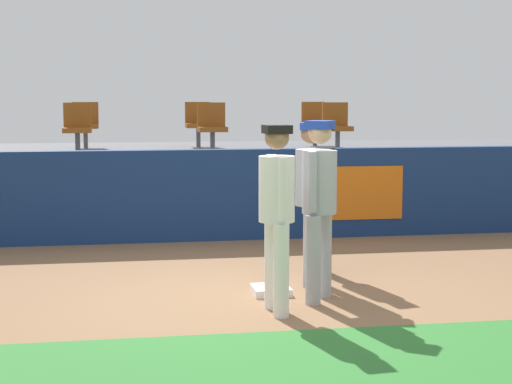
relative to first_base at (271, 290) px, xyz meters
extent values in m
plane|color=#846042|center=(-0.11, -0.18, -0.04)|extent=(60.00, 60.00, 0.00)
cube|color=#2D722D|center=(-0.11, -2.81, -0.04)|extent=(18.00, 2.80, 0.01)
cube|color=white|center=(0.00, 0.00, 0.00)|extent=(0.40, 0.40, 0.08)
cylinder|color=white|center=(-0.10, -0.60, 0.42)|extent=(0.16, 0.16, 0.91)
cylinder|color=white|center=(-0.07, -0.93, 0.42)|extent=(0.16, 0.16, 0.91)
cylinder|color=white|center=(-0.09, -0.77, 1.20)|extent=(0.38, 0.38, 0.64)
sphere|color=#8C6647|center=(-0.09, -0.77, 1.70)|extent=(0.24, 0.24, 0.24)
cube|color=black|center=(-0.09, -0.77, 1.78)|extent=(0.27, 0.27, 0.08)
cylinder|color=white|center=(-0.11, -0.55, 1.22)|extent=(0.09, 0.09, 0.60)
cylinder|color=white|center=(-0.07, -0.98, 1.22)|extent=(0.09, 0.09, 0.60)
ellipsoid|color=brown|center=(0.00, -0.55, 0.96)|extent=(0.14, 0.21, 0.28)
cylinder|color=#9EA3AD|center=(0.57, 0.55, 0.41)|extent=(0.15, 0.15, 0.91)
cylinder|color=#9EA3AD|center=(0.48, 0.23, 0.41)|extent=(0.15, 0.15, 0.91)
cylinder|color=#9EA3AD|center=(0.53, 0.39, 1.19)|extent=(0.43, 0.43, 0.64)
sphere|color=#8C6647|center=(0.53, 0.39, 1.69)|extent=(0.24, 0.24, 0.24)
cube|color=#193899|center=(0.53, 0.39, 1.76)|extent=(0.30, 0.30, 0.08)
cylinder|color=#9EA3AD|center=(0.58, 0.59, 1.21)|extent=(0.09, 0.09, 0.60)
cylinder|color=#9EA3AD|center=(0.47, 0.18, 1.21)|extent=(0.09, 0.09, 0.60)
cylinder|color=#9EA3AD|center=(0.53, -0.23, 0.42)|extent=(0.16, 0.16, 0.93)
cylinder|color=#9EA3AD|center=(0.34, -0.51, 0.42)|extent=(0.16, 0.16, 0.93)
cylinder|color=#9EA3AD|center=(0.44, -0.37, 1.22)|extent=(0.50, 0.50, 0.65)
sphere|color=tan|center=(0.44, -0.37, 1.73)|extent=(0.24, 0.24, 0.24)
cube|color=#193899|center=(0.44, -0.37, 1.81)|extent=(0.35, 0.35, 0.08)
cylinder|color=#9EA3AD|center=(0.56, -0.19, 1.24)|extent=(0.09, 0.09, 0.61)
cylinder|color=#9EA3AD|center=(0.32, -0.55, 1.24)|extent=(0.09, 0.09, 0.61)
cylinder|color=#4C4C51|center=(0.76, 1.17, 0.41)|extent=(0.15, 0.15, 0.89)
cylinder|color=#4C4C51|center=(0.82, 0.85, 0.41)|extent=(0.15, 0.15, 0.89)
cylinder|color=black|center=(0.79, 1.01, 1.17)|extent=(0.40, 0.40, 0.63)
sphere|color=beige|center=(0.79, 1.01, 1.66)|extent=(0.23, 0.23, 0.23)
cube|color=black|center=(0.79, 1.01, 1.74)|extent=(0.29, 0.29, 0.08)
cylinder|color=black|center=(0.75, 1.21, 1.19)|extent=(0.09, 0.09, 0.59)
cylinder|color=black|center=(0.83, 0.80, 1.19)|extent=(0.09, 0.09, 0.59)
cube|color=navy|center=(-0.11, 3.42, 0.64)|extent=(18.00, 0.24, 1.36)
cube|color=orange|center=(1.91, 3.30, 0.64)|extent=(1.50, 0.02, 0.82)
cube|color=#59595E|center=(-0.11, 5.99, 0.56)|extent=(18.00, 4.80, 1.20)
cylinder|color=#4C4C51|center=(-0.10, 4.79, 1.36)|extent=(0.08, 0.08, 0.40)
cube|color=#8C4714|center=(-0.10, 4.79, 1.56)|extent=(0.47, 0.44, 0.08)
cube|color=#8C4714|center=(-0.10, 4.98, 1.80)|extent=(0.47, 0.06, 0.40)
cylinder|color=#4C4C51|center=(2.03, 4.79, 1.36)|extent=(0.08, 0.08, 0.40)
cube|color=#8C4714|center=(2.03, 4.79, 1.56)|extent=(0.44, 0.44, 0.08)
cube|color=#8C4714|center=(2.03, 4.98, 1.80)|extent=(0.44, 0.06, 0.40)
cylinder|color=#4C4C51|center=(2.08, 6.59, 1.36)|extent=(0.08, 0.08, 0.40)
cube|color=#8C4714|center=(2.08, 6.59, 1.56)|extent=(0.44, 0.44, 0.08)
cube|color=#8C4714|center=(2.08, 6.78, 1.80)|extent=(0.44, 0.06, 0.40)
cylinder|color=#4C4C51|center=(-2.23, 6.59, 1.36)|extent=(0.08, 0.08, 0.40)
cube|color=#8C4714|center=(-2.23, 6.59, 1.56)|extent=(0.47, 0.44, 0.08)
cube|color=#8C4714|center=(-2.23, 6.78, 1.80)|extent=(0.47, 0.06, 0.40)
cylinder|color=#4C4C51|center=(-2.28, 4.79, 1.36)|extent=(0.08, 0.08, 0.40)
cube|color=#8C4714|center=(-2.28, 4.79, 1.56)|extent=(0.45, 0.44, 0.08)
cube|color=#8C4714|center=(-2.28, 4.98, 1.80)|extent=(0.45, 0.06, 0.40)
cylinder|color=#4C4C51|center=(-0.16, 6.59, 1.36)|extent=(0.08, 0.08, 0.40)
cube|color=#8C4714|center=(-0.16, 6.59, 1.56)|extent=(0.46, 0.44, 0.08)
cube|color=#8C4714|center=(-0.16, 6.78, 1.80)|extent=(0.46, 0.06, 0.40)
camera|label=1|loc=(-1.56, -8.40, 2.08)|focal=56.30mm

